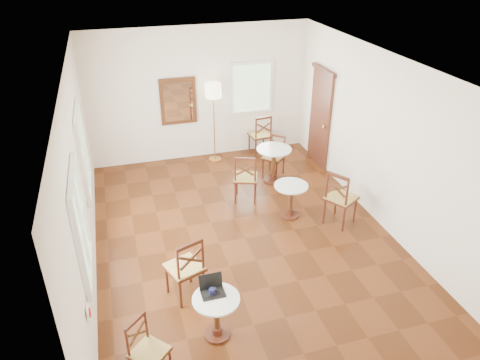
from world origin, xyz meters
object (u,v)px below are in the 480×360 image
at_px(cafe_table_back, 274,161).
at_px(chair_back_b, 274,156).
at_px(chair_mid_a, 246,178).
at_px(chair_back_a, 260,135).
at_px(mouse, 217,292).
at_px(chair_mid_b, 340,198).
at_px(cafe_table_mid, 290,197).
at_px(cafe_table_near, 216,313).
at_px(water_glass, 214,291).
at_px(chair_near_b, 148,351).
at_px(navy_mug, 212,292).
at_px(laptop, 212,288).
at_px(chair_near_a, 185,268).
at_px(floor_lamp, 213,96).

relative_size(cafe_table_back, chair_back_b, 0.86).
relative_size(cafe_table_back, chair_mid_a, 0.76).
height_order(chair_back_a, mouse, chair_back_a).
xyz_separation_m(chair_mid_b, chair_back_b, (-0.48, 2.12, -0.09)).
xyz_separation_m(chair_mid_a, mouse, (-1.33, -3.12, 0.16)).
bearing_deg(chair_back_a, cafe_table_mid, 76.83).
distance_m(chair_mid_a, chair_back_b, 1.25).
distance_m(cafe_table_near, mouse, 0.28).
distance_m(cafe_table_near, chair_back_a, 5.62).
bearing_deg(chair_mid_a, water_glass, 86.52).
bearing_deg(chair_mid_b, cafe_table_mid, 26.15).
height_order(chair_near_b, chair_mid_a, chair_mid_a).
bearing_deg(chair_mid_a, cafe_table_back, -123.75).
distance_m(chair_mid_a, navy_mug, 3.42).
xyz_separation_m(cafe_table_back, laptop, (-2.17, -3.63, 0.22)).
height_order(laptop, water_glass, laptop).
xyz_separation_m(chair_near_b, chair_mid_b, (3.66, 2.33, 0.11)).
bearing_deg(chair_mid_a, mouse, 87.08).
relative_size(chair_mid_b, mouse, 10.94).
distance_m(chair_mid_b, mouse, 3.29).
bearing_deg(chair_mid_b, chair_back_b, -19.46).
height_order(chair_back_a, chair_back_b, chair_back_a).
bearing_deg(chair_mid_b, chair_back_a, -24.38).
height_order(cafe_table_back, chair_near_b, chair_near_b).
xyz_separation_m(chair_near_a, mouse, (0.28, -0.77, 0.15)).
relative_size(chair_mid_b, navy_mug, 8.88).
distance_m(cafe_table_near, chair_back_b, 4.65).
distance_m(chair_mid_a, mouse, 3.39).
xyz_separation_m(cafe_table_mid, floor_lamp, (-0.78, 2.70, 1.15)).
height_order(chair_near_b, laptop, laptop).
distance_m(chair_near_a, chair_mid_b, 3.19).
distance_m(laptop, navy_mug, 0.06).
bearing_deg(cafe_table_back, water_glass, -120.28).
relative_size(chair_near_b, mouse, 8.69).
xyz_separation_m(cafe_table_near, floor_lamp, (1.21, 5.11, 1.16)).
bearing_deg(cafe_table_near, water_glass, 87.86).
distance_m(navy_mug, water_glass, 0.03).
bearing_deg(water_glass, mouse, -20.29).
distance_m(chair_near_b, chair_mid_b, 4.34).
bearing_deg(chair_near_a, chair_near_b, 41.22).
relative_size(cafe_table_near, cafe_table_back, 0.84).
xyz_separation_m(cafe_table_near, mouse, (0.03, 0.08, 0.26)).
bearing_deg(chair_near_b, mouse, -17.18).
xyz_separation_m(chair_back_a, navy_mug, (-2.34, -5.04, 0.19)).
bearing_deg(chair_back_b, floor_lamp, -177.20).
distance_m(chair_near_b, chair_back_a, 6.38).
xyz_separation_m(chair_near_a, water_glass, (0.25, -0.76, 0.17)).
height_order(cafe_table_near, chair_back_b, chair_back_b).
xyz_separation_m(chair_back_b, water_glass, (-2.27, -3.97, 0.25)).
height_order(cafe_table_near, navy_mug, navy_mug).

